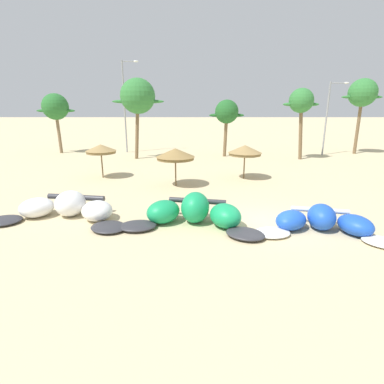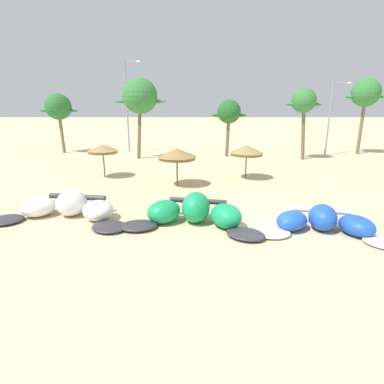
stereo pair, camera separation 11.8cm
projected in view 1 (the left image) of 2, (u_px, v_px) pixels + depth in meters
ground_plane at (269, 222)px, 15.23m from camera, size 260.00×260.00×0.00m
kite_far_left at (68, 208)px, 15.71m from camera, size 7.54×4.00×1.33m
kite_left at (195, 213)px, 14.82m from camera, size 7.03×3.91×1.52m
kite_left_of_center at (324, 222)px, 14.02m from camera, size 6.42×3.73×1.19m
beach_umbrella_near_van at (102, 149)px, 23.96m from camera, size 2.38×2.38×2.66m
beach_umbrella_middle at (176, 154)px, 21.43m from camera, size 2.74×2.74×2.71m
beach_umbrella_near_palms at (246, 150)px, 23.59m from camera, size 2.59×2.59×2.65m
palm_leftmost at (57, 107)px, 35.65m from camera, size 4.52×3.02×6.92m
palm_left at (139, 97)px, 31.46m from camera, size 5.39×3.59×8.29m
palm_left_of_gap at (228, 113)px, 33.36m from camera, size 3.84×2.56×6.18m
palm_center_left at (302, 102)px, 31.20m from camera, size 3.72×2.48×7.28m
palm_center_right at (364, 94)px, 34.63m from camera, size 4.69×3.13×8.50m
lamppost_west at (127, 103)px, 36.09m from camera, size 1.96×0.24×10.53m
lamppost_west_center at (330, 114)px, 34.28m from camera, size 2.12×0.24×8.07m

